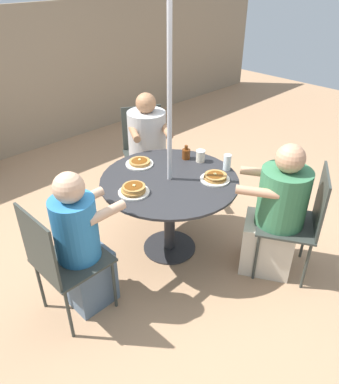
# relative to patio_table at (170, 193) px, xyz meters

# --- Properties ---
(ground_plane) EXTENTS (12.00, 12.00, 0.00)m
(ground_plane) POSITION_rel_patio_table_xyz_m (0.00, 0.00, -0.60)
(ground_plane) COLOR tan
(back_fence) EXTENTS (10.00, 0.06, 1.86)m
(back_fence) POSITION_rel_patio_table_xyz_m (0.00, 2.91, 0.33)
(back_fence) COLOR gray
(back_fence) RESTS_ON ground
(patio_table) EXTENTS (1.16, 1.16, 0.74)m
(patio_table) POSITION_rel_patio_table_xyz_m (0.00, 0.00, 0.00)
(patio_table) COLOR #28282B
(patio_table) RESTS_ON ground
(umbrella_pole) EXTENTS (0.04, 0.04, 2.31)m
(umbrella_pole) POSITION_rel_patio_table_xyz_m (0.00, 0.00, 0.55)
(umbrella_pole) COLOR #ADADB2
(umbrella_pole) RESTS_ON ground
(patio_chair_north) EXTENTS (0.63, 0.63, 0.97)m
(patio_chair_north) POSITION_rel_patio_table_xyz_m (0.53, 0.94, -0.04)
(patio_chair_north) COLOR #333833
(patio_chair_north) RESTS_ON ground
(diner_north) EXTENTS (0.57, 0.61, 1.20)m
(diner_north) POSITION_rel_patio_table_xyz_m (0.44, 0.78, -0.06)
(diner_north) COLOR #3D3D42
(diner_north) RESTS_ON ground
(patio_chair_east) EXTENTS (0.47, 0.47, 0.97)m
(patio_chair_east) POSITION_rel_patio_table_xyz_m (-1.08, -0.02, -0.04)
(patio_chair_east) COLOR #333833
(patio_chair_east) RESTS_ON ground
(diner_east) EXTENTS (0.49, 0.33, 1.16)m
(diner_east) POSITION_rel_patio_table_xyz_m (-0.90, -0.01, -0.06)
(diner_east) COLOR slate
(diner_east) RESTS_ON ground
(patio_chair_south) EXTENTS (0.63, 0.63, 0.97)m
(patio_chair_south) POSITION_rel_patio_table_xyz_m (0.54, -0.93, -0.04)
(patio_chair_south) COLOR #333833
(patio_chair_south) RESTS_ON ground
(diner_south) EXTENTS (0.58, 0.63, 1.17)m
(diner_south) POSITION_rel_patio_table_xyz_m (0.45, -0.77, -0.07)
(diner_south) COLOR beige
(diner_south) RESTS_ON ground
(pancake_plate_a) EXTENTS (0.25, 0.25, 0.05)m
(pancake_plate_a) POSITION_rel_patio_table_xyz_m (-0.01, 0.37, 0.16)
(pancake_plate_a) COLOR silver
(pancake_plate_a) RESTS_ON patio_table
(pancake_plate_b) EXTENTS (0.25, 0.25, 0.06)m
(pancake_plate_b) POSITION_rel_patio_table_xyz_m (0.26, -0.28, 0.16)
(pancake_plate_b) COLOR silver
(pancake_plate_b) RESTS_ON patio_table
(pancake_plate_c) EXTENTS (0.25, 0.25, 0.08)m
(pancake_plate_c) POSITION_rel_patio_table_xyz_m (-0.35, 0.04, 0.17)
(pancake_plate_c) COLOR silver
(pancake_plate_c) RESTS_ON patio_table
(syrup_bottle) EXTENTS (0.09, 0.07, 0.13)m
(syrup_bottle) POSITION_rel_patio_table_xyz_m (0.37, 0.16, 0.19)
(syrup_bottle) COLOR #602D0F
(syrup_bottle) RESTS_ON patio_table
(coffee_cup) EXTENTS (0.08, 0.08, 0.11)m
(coffee_cup) POSITION_rel_patio_table_xyz_m (0.42, 0.03, 0.20)
(coffee_cup) COLOR beige
(coffee_cup) RESTS_ON patio_table
(drinking_glass_a) EXTENTS (0.07, 0.07, 0.14)m
(drinking_glass_a) POSITION_rel_patio_table_xyz_m (0.47, -0.23, 0.21)
(drinking_glass_a) COLOR silver
(drinking_glass_a) RESTS_ON patio_table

